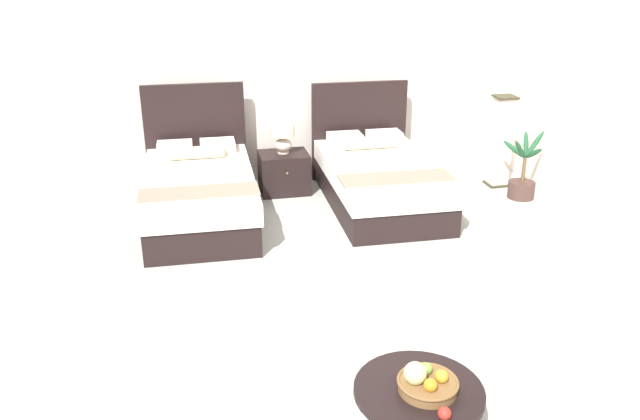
{
  "coord_description": "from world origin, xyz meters",
  "views": [
    {
      "loc": [
        -1.16,
        -4.85,
        2.86
      ],
      "look_at": [
        0.03,
        0.56,
        0.57
      ],
      "focal_mm": 36.12,
      "sensor_mm": 36.0,
      "label": 1
    }
  ],
  "objects_px": {
    "bed_near_window": "(199,192)",
    "coffee_table": "(418,403)",
    "nightstand": "(284,173)",
    "potted_palm": "(522,180)",
    "bed_near_corner": "(379,179)",
    "fruit_bowl": "(426,382)",
    "loose_apple": "(444,414)",
    "floor_lamp_corner": "(501,142)",
    "table_lamp": "(283,136)"
  },
  "relations": [
    {
      "from": "nightstand",
      "to": "fruit_bowl",
      "type": "height_order",
      "value": "fruit_bowl"
    },
    {
      "from": "table_lamp",
      "to": "loose_apple",
      "type": "bearing_deg",
      "value": -88.61
    },
    {
      "from": "bed_near_window",
      "to": "table_lamp",
      "type": "height_order",
      "value": "bed_near_window"
    },
    {
      "from": "bed_near_window",
      "to": "nightstand",
      "type": "bearing_deg",
      "value": 30.83
    },
    {
      "from": "table_lamp",
      "to": "loose_apple",
      "type": "distance_m",
      "value": 4.82
    },
    {
      "from": "table_lamp",
      "to": "floor_lamp_corner",
      "type": "height_order",
      "value": "floor_lamp_corner"
    },
    {
      "from": "bed_near_corner",
      "to": "fruit_bowl",
      "type": "height_order",
      "value": "bed_near_corner"
    },
    {
      "from": "nightstand",
      "to": "loose_apple",
      "type": "height_order",
      "value": "nightstand"
    },
    {
      "from": "loose_apple",
      "to": "floor_lamp_corner",
      "type": "height_order",
      "value": "floor_lamp_corner"
    },
    {
      "from": "bed_near_window",
      "to": "potted_palm",
      "type": "xyz_separation_m",
      "value": [
        3.83,
        -0.2,
        -0.09
      ]
    },
    {
      "from": "bed_near_corner",
      "to": "fruit_bowl",
      "type": "distance_m",
      "value": 4.01
    },
    {
      "from": "nightstand",
      "to": "floor_lamp_corner",
      "type": "bearing_deg",
      "value": -7.2
    },
    {
      "from": "table_lamp",
      "to": "coffee_table",
      "type": "bearing_deg",
      "value": -89.06
    },
    {
      "from": "fruit_bowl",
      "to": "floor_lamp_corner",
      "type": "distance_m",
      "value": 4.93
    },
    {
      "from": "coffee_table",
      "to": "bed_near_window",
      "type": "bearing_deg",
      "value": 106.22
    },
    {
      "from": "bed_near_window",
      "to": "table_lamp",
      "type": "xyz_separation_m",
      "value": [
        1.05,
        0.65,
        0.4
      ]
    },
    {
      "from": "bed_near_window",
      "to": "bed_near_corner",
      "type": "height_order",
      "value": "bed_near_window"
    },
    {
      "from": "nightstand",
      "to": "fruit_bowl",
      "type": "bearing_deg",
      "value": -88.67
    },
    {
      "from": "nightstand",
      "to": "bed_near_corner",
      "type": "bearing_deg",
      "value": -31.6
    },
    {
      "from": "bed_near_corner",
      "to": "floor_lamp_corner",
      "type": "bearing_deg",
      "value": 9.84
    },
    {
      "from": "table_lamp",
      "to": "floor_lamp_corner",
      "type": "distance_m",
      "value": 2.73
    },
    {
      "from": "table_lamp",
      "to": "coffee_table",
      "type": "xyz_separation_m",
      "value": [
        0.07,
        -4.53,
        -0.42
      ]
    },
    {
      "from": "nightstand",
      "to": "potted_palm",
      "type": "relative_size",
      "value": 0.72
    },
    {
      "from": "fruit_bowl",
      "to": "floor_lamp_corner",
      "type": "height_order",
      "value": "floor_lamp_corner"
    },
    {
      "from": "nightstand",
      "to": "floor_lamp_corner",
      "type": "xyz_separation_m",
      "value": [
        2.7,
        -0.34,
        0.33
      ]
    },
    {
      "from": "table_lamp",
      "to": "loose_apple",
      "type": "height_order",
      "value": "table_lamp"
    },
    {
      "from": "bed_near_window",
      "to": "potted_palm",
      "type": "relative_size",
      "value": 2.64
    },
    {
      "from": "bed_near_window",
      "to": "loose_apple",
      "type": "distance_m",
      "value": 4.32
    },
    {
      "from": "bed_near_window",
      "to": "coffee_table",
      "type": "bearing_deg",
      "value": -73.78
    },
    {
      "from": "coffee_table",
      "to": "fruit_bowl",
      "type": "height_order",
      "value": "fruit_bowl"
    },
    {
      "from": "table_lamp",
      "to": "potted_palm",
      "type": "height_order",
      "value": "table_lamp"
    },
    {
      "from": "coffee_table",
      "to": "potted_palm",
      "type": "bearing_deg",
      "value": 53.72
    },
    {
      "from": "fruit_bowl",
      "to": "bed_near_corner",
      "type": "bearing_deg",
      "value": 76.71
    },
    {
      "from": "loose_apple",
      "to": "potted_palm",
      "type": "bearing_deg",
      "value": 56.13
    },
    {
      "from": "loose_apple",
      "to": "nightstand",
      "type": "bearing_deg",
      "value": 91.4
    },
    {
      "from": "floor_lamp_corner",
      "to": "potted_palm",
      "type": "xyz_separation_m",
      "value": [
        0.08,
        -0.48,
        -0.35
      ]
    },
    {
      "from": "nightstand",
      "to": "table_lamp",
      "type": "distance_m",
      "value": 0.47
    },
    {
      "from": "loose_apple",
      "to": "floor_lamp_corner",
      "type": "bearing_deg",
      "value": 59.86
    },
    {
      "from": "bed_near_corner",
      "to": "loose_apple",
      "type": "relative_size",
      "value": 28.06
    },
    {
      "from": "nightstand",
      "to": "loose_apple",
      "type": "distance_m",
      "value": 4.8
    },
    {
      "from": "coffee_table",
      "to": "nightstand",
      "type": "bearing_deg",
      "value": 90.94
    },
    {
      "from": "floor_lamp_corner",
      "to": "nightstand",
      "type": "bearing_deg",
      "value": 172.8
    },
    {
      "from": "floor_lamp_corner",
      "to": "bed_near_window",
      "type": "bearing_deg",
      "value": -175.61
    },
    {
      "from": "bed_near_window",
      "to": "loose_apple",
      "type": "bearing_deg",
      "value": -74.28
    },
    {
      "from": "bed_near_window",
      "to": "loose_apple",
      "type": "height_order",
      "value": "bed_near_window"
    },
    {
      "from": "bed_near_window",
      "to": "coffee_table",
      "type": "distance_m",
      "value": 4.04
    },
    {
      "from": "coffee_table",
      "to": "potted_palm",
      "type": "distance_m",
      "value": 4.57
    },
    {
      "from": "bed_near_corner",
      "to": "floor_lamp_corner",
      "type": "height_order",
      "value": "bed_near_corner"
    },
    {
      "from": "bed_near_window",
      "to": "bed_near_corner",
      "type": "xyz_separation_m",
      "value": [
        2.08,
        -0.0,
        -0.01
      ]
    },
    {
      "from": "nightstand",
      "to": "floor_lamp_corner",
      "type": "distance_m",
      "value": 2.74
    }
  ]
}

